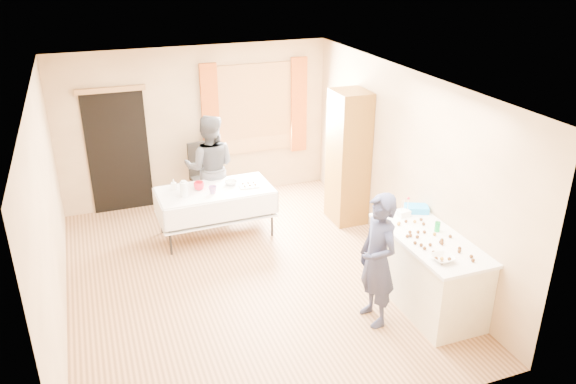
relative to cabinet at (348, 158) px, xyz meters
name	(u,v)px	position (x,y,z in m)	size (l,w,h in m)	color
floor	(246,277)	(-1.99, -1.11, -1.05)	(4.50, 5.50, 0.02)	#9E7047
ceiling	(240,82)	(-1.99, -1.11, 1.57)	(4.50, 5.50, 0.02)	white
wall_back	(197,125)	(-1.99, 1.65, 0.26)	(4.50, 0.02, 2.60)	tan
wall_front	(338,312)	(-1.99, -3.87, 0.26)	(4.50, 0.02, 2.60)	tan
wall_left	(47,215)	(-4.25, -1.11, 0.26)	(0.02, 5.50, 2.60)	tan
wall_right	(403,164)	(0.27, -1.11, 0.26)	(0.02, 5.50, 2.60)	tan
window_frame	(255,109)	(-0.99, 1.61, 0.46)	(1.32, 0.06, 1.52)	olive
window_pane	(255,109)	(-0.99, 1.60, 0.46)	(1.20, 0.02, 1.40)	white
curtain_left	(210,114)	(-1.77, 1.56, 0.46)	(0.28, 0.06, 1.65)	#9C4515
curtain_right	(299,105)	(-0.21, 1.56, 0.46)	(0.28, 0.06, 1.65)	#9C4515
doorway	(118,152)	(-3.29, 1.62, -0.04)	(0.95, 0.04, 2.00)	black
door_lintel	(110,90)	(-3.29, 1.59, 0.98)	(1.05, 0.06, 0.08)	olive
cabinet	(348,158)	(0.00, 0.00, 0.00)	(0.50, 0.60, 2.09)	brown
counter	(427,271)	(-0.10, -2.43, -0.59)	(0.77, 1.63, 0.91)	beige
party_table	(216,208)	(-2.07, 0.20, -0.60)	(1.71, 0.91, 0.75)	black
chair	(206,188)	(-1.97, 1.26, -0.72)	(0.50, 0.50, 1.08)	black
girl	(378,260)	(-0.85, -2.51, -0.24)	(0.41, 0.60, 1.60)	#1D203B
woman	(210,168)	(-1.98, 0.83, -0.20)	(0.98, 0.87, 1.69)	black
soda_can	(437,227)	(0.05, -2.32, -0.07)	(0.07, 0.07, 0.12)	#108F36
mixing_bowl	(443,258)	(-0.29, -2.93, -0.11)	(0.25, 0.25, 0.06)	white
foam_block	(404,214)	(-0.12, -1.84, -0.09)	(0.15, 0.10, 0.08)	white
blue_basket	(416,209)	(0.11, -1.77, -0.09)	(0.30, 0.20, 0.08)	#1B8EE4
pitcher	(184,190)	(-2.53, 0.09, -0.18)	(0.11, 0.11, 0.22)	silver
cup_red	(199,186)	(-2.29, 0.26, -0.23)	(0.19, 0.19, 0.12)	red
cup_rainbow	(213,190)	(-2.13, 0.06, -0.24)	(0.14, 0.14, 0.11)	red
small_bowl	(231,183)	(-1.79, 0.29, -0.27)	(0.20, 0.20, 0.06)	white
pastry_tray	(249,186)	(-1.56, 0.12, -0.28)	(0.28, 0.20, 0.02)	white
bottle	(174,185)	(-2.63, 0.39, -0.21)	(0.09, 0.09, 0.16)	white
cake_balls	(430,240)	(-0.18, -2.52, -0.11)	(0.51, 1.11, 0.04)	#3F2314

